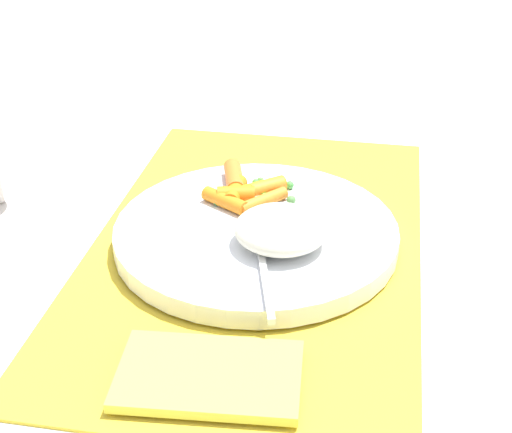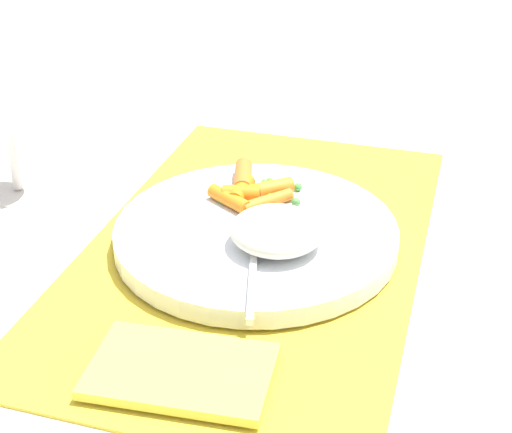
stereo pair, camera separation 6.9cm
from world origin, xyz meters
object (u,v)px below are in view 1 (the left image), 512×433
carrot_portion (243,190)px  napkin (208,375)px  rice_mound (281,229)px  fork (258,236)px  plate (256,234)px

carrot_portion → napkin: 0.25m
rice_mound → napkin: 0.17m
rice_mound → napkin: rice_mound is taller
carrot_portion → fork: 0.08m
napkin → carrot_portion: bearing=5.0°
plate → rice_mound: (-0.03, -0.03, 0.03)m
fork → napkin: fork is taller
plate → carrot_portion: 0.06m
carrot_portion → rice_mound: bearing=-148.5°
plate → fork: fork is taller
plate → rice_mound: size_ratio=3.18×
plate → rice_mound: 0.05m
rice_mound → fork: (0.00, 0.02, -0.01)m
plate → carrot_portion: carrot_portion is taller
carrot_portion → napkin: size_ratio=0.70×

